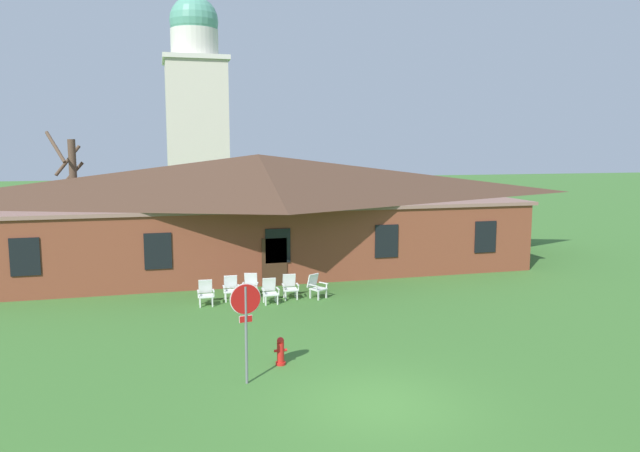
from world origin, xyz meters
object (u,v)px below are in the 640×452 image
(lawn_chair_by_porch, at_px, (206,292))
(stop_sign, at_px, (246,313))
(lawn_chair_middle, at_px, (270,290))
(fire_hydrant, at_px, (281,352))
(lawn_chair_near_door, at_px, (231,287))
(lawn_chair_far_side, at_px, (316,286))
(lawn_chair_left_end, at_px, (250,285))
(lawn_chair_right_end, at_px, (290,286))

(lawn_chair_by_porch, bearing_deg, stop_sign, -86.92)
(lawn_chair_middle, height_order, fire_hydrant, lawn_chair_middle)
(lawn_chair_near_door, bearing_deg, fire_hydrant, -86.13)
(lawn_chair_far_side, bearing_deg, fire_hydrant, -112.19)
(lawn_chair_by_porch, xyz_separation_m, lawn_chair_middle, (2.43, -0.33, 0.00))
(stop_sign, xyz_separation_m, lawn_chair_middle, (1.99, 7.70, -1.36))
(lawn_chair_near_door, bearing_deg, lawn_chair_middle, -31.27)
(lawn_chair_near_door, height_order, lawn_chair_left_end, same)
(lawn_chair_near_door, distance_m, fire_hydrant, 7.50)
(lawn_chair_near_door, relative_size, lawn_chair_left_end, 1.00)
(lawn_chair_near_door, xyz_separation_m, lawn_chair_middle, (1.40, -0.85, 0.00))
(stop_sign, xyz_separation_m, lawn_chair_left_end, (1.40, 8.82, -1.36))
(stop_sign, distance_m, lawn_chair_middle, 8.07)
(lawn_chair_left_end, height_order, lawn_chair_middle, same)
(stop_sign, height_order, fire_hydrant, stop_sign)
(lawn_chair_near_door, height_order, lawn_chair_middle, same)
(stop_sign, xyz_separation_m, lawn_chair_by_porch, (-0.43, 8.04, -1.36))
(stop_sign, distance_m, fire_hydrant, 2.14)
(stop_sign, distance_m, lawn_chair_by_porch, 8.16)
(lawn_chair_left_end, xyz_separation_m, lawn_chair_middle, (0.59, -1.12, 0.00))
(lawn_chair_far_side, xyz_separation_m, fire_hydrant, (-2.83, -6.93, -0.12))
(lawn_chair_right_end, relative_size, fire_hydrant, 1.21)
(lawn_chair_by_porch, height_order, lawn_chair_near_door, same)
(lawn_chair_far_side, height_order, fire_hydrant, lawn_chair_far_side)
(lawn_chair_left_end, distance_m, fire_hydrant, 7.75)
(lawn_chair_by_porch, bearing_deg, lawn_chair_far_side, -0.44)
(lawn_chair_near_door, bearing_deg, lawn_chair_right_end, -8.25)
(lawn_chair_by_porch, bearing_deg, lawn_chair_right_end, 3.17)
(lawn_chair_far_side, bearing_deg, lawn_chair_near_door, 170.60)
(lawn_chair_by_porch, relative_size, lawn_chair_right_end, 1.00)
(lawn_chair_middle, height_order, lawn_chair_far_side, same)
(lawn_chair_left_end, bearing_deg, stop_sign, -99.03)
(stop_sign, relative_size, lawn_chair_middle, 2.74)
(lawn_chair_far_side, bearing_deg, lawn_chair_left_end, 162.02)
(lawn_chair_by_porch, relative_size, lawn_chair_left_end, 1.00)
(stop_sign, distance_m, lawn_chair_right_end, 8.82)
(stop_sign, relative_size, lawn_chair_by_porch, 2.74)
(lawn_chair_middle, relative_size, lawn_chair_far_side, 1.00)
(lawn_chair_far_side, relative_size, fire_hydrant, 1.21)
(stop_sign, xyz_separation_m, lawn_chair_right_end, (2.90, 8.22, -1.36))
(lawn_chair_middle, bearing_deg, lawn_chair_far_side, 8.86)
(lawn_chair_by_porch, bearing_deg, lawn_chair_left_end, 23.15)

